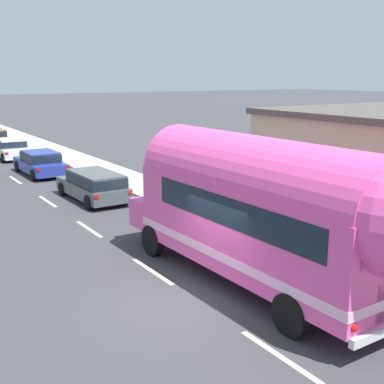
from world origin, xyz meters
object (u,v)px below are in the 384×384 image
object	(u,v)px
painted_bus	(267,208)
car_third	(11,148)
car_lead	(94,184)
car_second	(40,162)

from	to	relation	value
painted_bus	car_third	bearing A→B (deg)	90.52
car_lead	painted_bus	bearing A→B (deg)	-89.91
car_second	car_third	size ratio (longest dim) A/B	1.06
painted_bus	car_second	distance (m)	19.75
painted_bus	car_third	distance (m)	26.71
car_lead	car_third	distance (m)	14.67
car_lead	car_third	bearing A→B (deg)	90.87
painted_bus	car_second	world-z (taller)	painted_bus
car_lead	car_second	bearing A→B (deg)	91.57
car_second	car_lead	bearing A→B (deg)	-88.43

